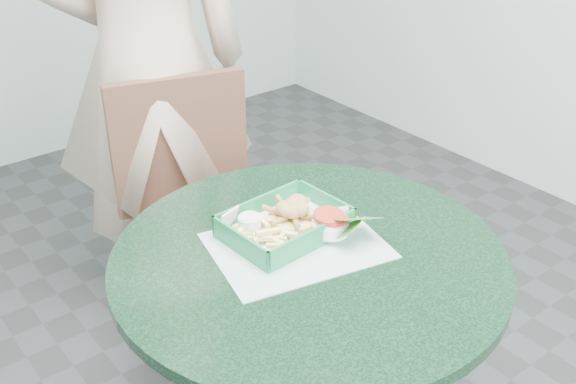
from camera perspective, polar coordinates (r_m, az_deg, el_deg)
cafe_table at (r=1.65m, az=1.69°, el=-10.59°), size 0.90×0.90×0.75m
dining_chair at (r=2.22m, az=-7.33°, el=-0.82°), size 0.45×0.45×0.93m
placemat at (r=1.57m, az=0.75°, el=-5.17°), size 0.44×0.37×0.00m
food_basket at (r=1.60m, az=-0.25°, el=-3.62°), size 0.28×0.20×0.06m
crab_sandwich at (r=1.60m, az=0.47°, el=-2.28°), size 0.12×0.12×0.07m
fries_pile at (r=1.55m, az=-1.78°, el=-3.90°), size 0.12×0.13×0.05m
sauce_ramekin at (r=1.57m, az=-3.27°, el=-3.03°), size 0.05×0.05×0.03m
garnish_cup at (r=1.57m, az=4.01°, el=-3.34°), size 0.13×0.13×0.05m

